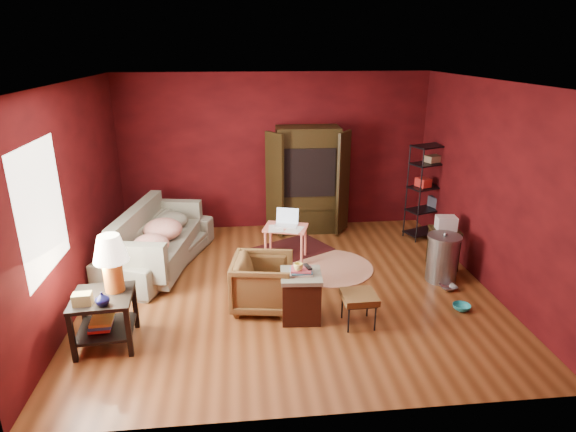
% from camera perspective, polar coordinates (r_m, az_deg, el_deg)
% --- Properties ---
extents(room, '(5.54, 5.04, 2.84)m').
position_cam_1_polar(room, '(6.30, -0.16, 2.79)').
color(room, brown).
rests_on(room, ground).
extents(sofa, '(1.39, 2.36, 0.89)m').
position_cam_1_polar(sofa, '(7.58, -15.20, -2.64)').
color(sofa, slate).
rests_on(sofa, ground).
extents(armchair, '(0.81, 0.85, 0.77)m').
position_cam_1_polar(armchair, '(6.21, -2.99, -7.65)').
color(armchair, black).
rests_on(armchair, ground).
extents(pet_bowl_steel, '(0.24, 0.09, 0.23)m').
position_cam_1_polar(pet_bowl_steel, '(7.12, 18.52, -7.40)').
color(pet_bowl_steel, '#AEB0B5').
rests_on(pet_bowl_steel, ground).
extents(pet_bowl_turquoise, '(0.23, 0.08, 0.23)m').
position_cam_1_polar(pet_bowl_turquoise, '(6.66, 19.95, -9.55)').
color(pet_bowl_turquoise, teal).
rests_on(pet_bowl_turquoise, ground).
extents(vase, '(0.19, 0.20, 0.15)m').
position_cam_1_polar(vase, '(5.53, -21.16, -9.15)').
color(vase, '#0B0C38').
rests_on(vase, side_table).
extents(mug, '(0.13, 0.11, 0.11)m').
position_cam_1_polar(mug, '(5.79, 1.23, -5.94)').
color(mug, '#FFF07C').
rests_on(mug, hamper).
extents(side_table, '(0.69, 0.69, 1.28)m').
position_cam_1_polar(side_table, '(5.73, -20.65, -7.16)').
color(side_table, black).
rests_on(side_table, ground).
extents(sofa_cushions, '(1.16, 2.16, 0.86)m').
position_cam_1_polar(sofa_cushions, '(7.57, -15.32, -2.88)').
color(sofa_cushions, slate).
rests_on(sofa_cushions, sofa).
extents(hamper, '(0.53, 0.53, 0.69)m').
position_cam_1_polar(hamper, '(6.01, 1.54, -9.34)').
color(hamper, '#3A180D').
rests_on(hamper, ground).
extents(footstool, '(0.42, 0.42, 0.42)m').
position_cam_1_polar(footstool, '(5.92, 8.43, -9.59)').
color(footstool, black).
rests_on(footstool, ground).
extents(rug_round, '(1.60, 1.60, 0.01)m').
position_cam_1_polar(rug_round, '(7.45, 4.90, -6.06)').
color(rug_round, beige).
rests_on(rug_round, ground).
extents(rug_oriental, '(1.52, 1.36, 0.01)m').
position_cam_1_polar(rug_oriental, '(8.01, 0.20, -4.01)').
color(rug_oriental, '#4A1315').
rests_on(rug_oriental, ground).
extents(laptop_desk, '(0.76, 0.65, 0.81)m').
position_cam_1_polar(laptop_desk, '(7.50, -0.26, -1.68)').
color(laptop_desk, '#FF8774').
rests_on(laptop_desk, ground).
extents(tv_armoire, '(1.50, 0.79, 1.90)m').
position_cam_1_polar(tv_armoire, '(8.61, 2.31, 4.54)').
color(tv_armoire, black).
rests_on(tv_armoire, ground).
extents(wire_shelving, '(0.88, 0.62, 1.65)m').
position_cam_1_polar(wire_shelving, '(8.71, 16.61, 3.34)').
color(wire_shelving, black).
rests_on(wire_shelving, ground).
extents(small_stand, '(0.45, 0.45, 0.81)m').
position_cam_1_polar(small_stand, '(7.61, 18.15, -1.53)').
color(small_stand, black).
rests_on(small_stand, ground).
extents(trash_can, '(0.55, 0.55, 0.75)m').
position_cam_1_polar(trash_can, '(7.26, 17.84, -4.74)').
color(trash_can, gray).
rests_on(trash_can, ground).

